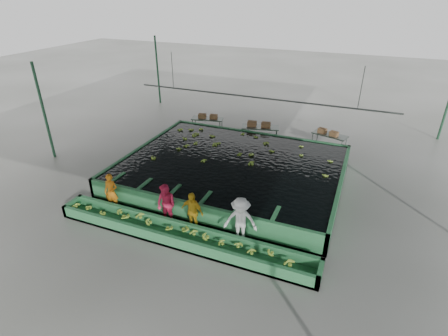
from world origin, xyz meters
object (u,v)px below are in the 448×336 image
at_px(packing_table_left, 207,125).
at_px(packing_table_mid, 260,134).
at_px(box_stack_left, 208,118).
at_px(box_stack_mid, 259,127).
at_px(sorting_trough, 180,235).
at_px(worker_b, 166,204).
at_px(worker_d, 240,221).
at_px(box_stack_right, 328,134).
at_px(worker_a, 111,192).
at_px(flotation_tank, 232,169).
at_px(packing_table_right, 329,141).
at_px(worker_c, 192,211).

height_order(packing_table_left, packing_table_mid, packing_table_mid).
height_order(box_stack_left, box_stack_mid, box_stack_mid).
relative_size(packing_table_mid, box_stack_left, 1.78).
distance_m(sorting_trough, worker_b, 1.41).
bearing_deg(worker_d, packing_table_mid, 89.67).
xyz_separation_m(packing_table_left, box_stack_right, (7.31, 0.20, 0.43)).
bearing_deg(sorting_trough, worker_b, 141.43).
xyz_separation_m(sorting_trough, packing_table_mid, (-0.08, 9.76, 0.23)).
distance_m(worker_a, worker_b, 2.57).
height_order(flotation_tank, worker_d, worker_d).
xyz_separation_m(worker_a, box_stack_mid, (3.41, 8.94, 0.18)).
height_order(sorting_trough, worker_a, worker_a).
bearing_deg(packing_table_right, sorting_trough, -110.10).
distance_m(worker_a, box_stack_right, 11.97).
relative_size(flotation_tank, sorting_trough, 1.00).
bearing_deg(worker_a, packing_table_left, 80.09).
bearing_deg(flotation_tank, box_stack_left, 125.52).
bearing_deg(sorting_trough, worker_d, 21.87).
bearing_deg(worker_a, packing_table_mid, 58.40).
xyz_separation_m(sorting_trough, worker_c, (0.10, 0.80, 0.55)).
xyz_separation_m(worker_d, box_stack_right, (1.68, 9.52, -0.04)).
bearing_deg(box_stack_mid, flotation_tank, -88.01).
relative_size(sorting_trough, box_stack_left, 8.43).
height_order(packing_table_right, box_stack_mid, box_stack_mid).
xyz_separation_m(worker_b, worker_d, (3.00, 0.00, 0.08)).
xyz_separation_m(worker_c, packing_table_mid, (-0.17, 8.96, -0.32)).
xyz_separation_m(worker_a, packing_table_mid, (3.50, 8.96, -0.30)).
bearing_deg(box_stack_mid, worker_d, -76.45).
relative_size(worker_a, packing_table_right, 0.83).
distance_m(sorting_trough, packing_table_mid, 9.77).
bearing_deg(box_stack_right, packing_table_left, -178.43).
bearing_deg(worker_c, packing_table_right, 75.74).
bearing_deg(flotation_tank, worker_b, -103.13).
relative_size(sorting_trough, worker_a, 6.38).
height_order(flotation_tank, box_stack_mid, box_stack_mid).
distance_m(sorting_trough, box_stack_right, 10.97).
relative_size(packing_table_right, box_stack_mid, 1.44).
relative_size(sorting_trough, worker_b, 6.03).
bearing_deg(worker_b, box_stack_left, 115.44).
xyz_separation_m(worker_b, box_stack_mid, (0.84, 8.94, 0.13)).
relative_size(flotation_tank, packing_table_right, 5.27).
bearing_deg(box_stack_left, packing_table_mid, -5.91).
height_order(flotation_tank, packing_table_left, flotation_tank).
relative_size(flotation_tank, worker_b, 6.03).
bearing_deg(worker_c, packing_table_mid, 97.99).
relative_size(box_stack_left, box_stack_right, 1.03).
xyz_separation_m(worker_a, packing_table_right, (7.37, 9.56, -0.35)).
bearing_deg(packing_table_right, packing_table_mid, -171.28).
xyz_separation_m(worker_a, worker_c, (3.67, 0.00, 0.01)).
bearing_deg(packing_table_right, packing_table_left, -178.21).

